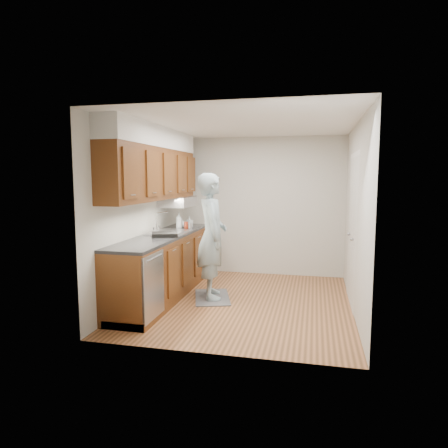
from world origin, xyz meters
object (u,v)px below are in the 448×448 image
soap_bottle_b (189,222)px  soda_can (186,225)px  soap_bottle_a (179,221)px  steel_can (190,226)px  soap_bottle_c (181,223)px  person (212,228)px  dish_rack (165,235)px

soap_bottle_b → soda_can: size_ratio=1.53×
soap_bottle_a → steel_can: size_ratio=2.50×
soap_bottle_b → steel_can: (0.10, -0.29, -0.04)m
soap_bottle_b → soap_bottle_c: size_ratio=1.04×
person → soda_can: size_ratio=17.68×
person → dish_rack: (-0.62, -0.28, -0.08)m
soap_bottle_a → steel_can: soap_bottle_a is taller
soda_can → soap_bottle_b: bearing=95.3°
soap_bottle_c → soda_can: 0.18m
soda_can → dish_rack: size_ratio=0.33×
soda_can → steel_can: (0.08, -0.03, -0.01)m
soap_bottle_a → soap_bottle_b: soap_bottle_a is taller
person → soap_bottle_a: 0.93m
soap_bottle_b → soap_bottle_c: bearing=-128.7°
soap_bottle_a → dish_rack: bearing=-84.1°
person → soap_bottle_c: 1.01m
soap_bottle_b → soap_bottle_c: 0.16m
soap_bottle_a → steel_can: (0.20, -0.05, -0.08)m
soap_bottle_a → soda_can: bearing=-6.0°
soap_bottle_c → soap_bottle_a: bearing=-91.1°
soap_bottle_b → soap_bottle_c: soap_bottle_b is taller
soap_bottle_c → dish_rack: bearing=-85.0°
soap_bottle_c → soda_can: (0.12, -0.13, -0.03)m
soap_bottle_c → person: bearing=-45.1°
soap_bottle_c → steel_can: 0.26m
soap_bottle_b → soap_bottle_c: (-0.10, -0.12, -0.00)m
soap_bottle_a → soda_can: 0.15m
person → dish_rack: 0.69m
person → soap_bottle_a: bearing=30.8°
soda_can → dish_rack: (-0.04, -0.86, -0.03)m
steel_can → dish_rack: size_ratio=0.30×
soap_bottle_c → dish_rack: (0.09, -0.99, -0.06)m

